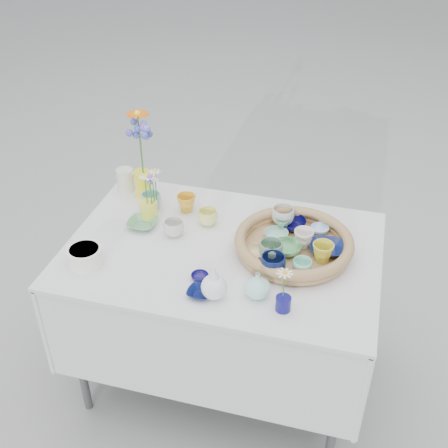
% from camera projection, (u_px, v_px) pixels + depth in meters
% --- Properties ---
extents(ground, '(80.00, 80.00, 0.00)m').
position_uv_depth(ground, '(223.00, 374.00, 2.71)').
color(ground, '#A5A5A5').
extents(display_table, '(1.26, 0.86, 0.77)m').
position_uv_depth(display_table, '(223.00, 374.00, 2.71)').
color(display_table, silver).
rests_on(display_table, ground).
extents(wicker_tray, '(0.47, 0.47, 0.08)m').
position_uv_depth(wicker_tray, '(294.00, 244.00, 2.23)').
color(wicker_tray, brown).
rests_on(wicker_tray, display_table).
extents(tray_ceramic_0, '(0.14, 0.14, 0.04)m').
position_uv_depth(tray_ceramic_0, '(292.00, 224.00, 2.35)').
color(tray_ceramic_0, '#09073E').
rests_on(tray_ceramic_0, wicker_tray).
extents(tray_ceramic_1, '(0.14, 0.14, 0.03)m').
position_uv_depth(tray_ceramic_1, '(326.00, 248.00, 2.22)').
color(tray_ceramic_1, '#0E1953').
rests_on(tray_ceramic_1, wicker_tray).
extents(tray_ceramic_2, '(0.11, 0.11, 0.08)m').
position_uv_depth(tray_ceramic_2, '(323.00, 252.00, 2.16)').
color(tray_ceramic_2, gold).
rests_on(tray_ceramic_2, wicker_tray).
extents(tray_ceramic_3, '(0.12, 0.12, 0.04)m').
position_uv_depth(tray_ceramic_3, '(287.00, 249.00, 2.21)').
color(tray_ceramic_3, '#54A05F').
rests_on(tray_ceramic_3, wicker_tray).
extents(tray_ceramic_4, '(0.10, 0.10, 0.07)m').
position_uv_depth(tray_ceramic_4, '(271.00, 251.00, 2.17)').
color(tray_ceramic_4, gray).
rests_on(tray_ceramic_4, wicker_tray).
extents(tray_ceramic_5, '(0.11, 0.11, 0.03)m').
position_uv_depth(tray_ceramic_5, '(276.00, 235.00, 2.29)').
color(tray_ceramic_5, '#99CDBC').
rests_on(tray_ceramic_5, wicker_tray).
extents(tray_ceramic_6, '(0.13, 0.13, 0.08)m').
position_uv_depth(tray_ceramic_6, '(283.00, 216.00, 2.37)').
color(tray_ceramic_6, silver).
rests_on(tray_ceramic_6, wicker_tray).
extents(tray_ceramic_7, '(0.10, 0.10, 0.07)m').
position_uv_depth(tray_ceramic_7, '(304.00, 239.00, 2.23)').
color(tray_ceramic_7, silver).
rests_on(tray_ceramic_7, wicker_tray).
extents(tray_ceramic_8, '(0.08, 0.08, 0.02)m').
position_uv_depth(tray_ceramic_8, '(320.00, 230.00, 2.33)').
color(tray_ceramic_8, '#AFD5FF').
rests_on(tray_ceramic_8, wicker_tray).
extents(tray_ceramic_9, '(0.12, 0.12, 0.08)m').
position_uv_depth(tray_ceramic_9, '(273.00, 264.00, 2.10)').
color(tray_ceramic_9, '#0B1540').
rests_on(tray_ceramic_9, wicker_tray).
extents(tray_ceramic_10, '(0.12, 0.12, 0.03)m').
position_uv_depth(tray_ceramic_10, '(257.00, 253.00, 2.19)').
color(tray_ceramic_10, '#EBD08A').
rests_on(tray_ceramic_10, wicker_tray).
extents(tray_ceramic_11, '(0.10, 0.10, 0.06)m').
position_uv_depth(tray_ceramic_11, '(302.00, 267.00, 2.10)').
color(tray_ceramic_11, '#8BDBBF').
rests_on(tray_ceramic_11, wicker_tray).
extents(tray_ceramic_12, '(0.08, 0.08, 0.06)m').
position_uv_depth(tray_ceramic_12, '(282.00, 224.00, 2.33)').
color(tray_ceramic_12, '#59956A').
rests_on(tray_ceramic_12, wicker_tray).
extents(loose_ceramic_0, '(0.08, 0.08, 0.08)m').
position_uv_depth(loose_ceramic_0, '(186.00, 203.00, 2.48)').
color(loose_ceramic_0, gold).
rests_on(loose_ceramic_0, display_table).
extents(loose_ceramic_1, '(0.09, 0.09, 0.07)m').
position_uv_depth(loose_ceramic_1, '(208.00, 217.00, 2.40)').
color(loose_ceramic_1, '#EAE67B').
rests_on(loose_ceramic_1, display_table).
extents(loose_ceramic_2, '(0.13, 0.13, 0.03)m').
position_uv_depth(loose_ceramic_2, '(142.00, 224.00, 2.39)').
color(loose_ceramic_2, '#60A16D').
rests_on(loose_ceramic_2, display_table).
extents(loose_ceramic_3, '(0.09, 0.09, 0.07)m').
position_uv_depth(loose_ceramic_3, '(174.00, 228.00, 2.33)').
color(loose_ceramic_3, beige).
rests_on(loose_ceramic_3, display_table).
extents(loose_ceramic_4, '(0.09, 0.09, 0.02)m').
position_uv_depth(loose_ceramic_4, '(200.00, 277.00, 2.11)').
color(loose_ceramic_4, '#130D53').
rests_on(loose_ceramic_4, display_table).
extents(loose_ceramic_5, '(0.09, 0.09, 0.07)m').
position_uv_depth(loose_ceramic_5, '(151.00, 200.00, 2.51)').
color(loose_ceramic_5, '#88C5B7').
rests_on(loose_ceramic_5, display_table).
extents(loose_ceramic_6, '(0.10, 0.10, 0.02)m').
position_uv_depth(loose_ceramic_6, '(200.00, 293.00, 2.04)').
color(loose_ceramic_6, '#081146').
rests_on(loose_ceramic_6, display_table).
extents(fluted_bowl, '(0.17, 0.17, 0.07)m').
position_uv_depth(fluted_bowl, '(85.00, 256.00, 2.17)').
color(fluted_bowl, white).
rests_on(fluted_bowl, display_table).
extents(bud_vase_paleblue, '(0.10, 0.10, 0.15)m').
position_uv_depth(bud_vase_paleblue, '(214.00, 282.00, 1.99)').
color(bud_vase_paleblue, white).
rests_on(bud_vase_paleblue, display_table).
extents(bud_vase_seafoam, '(0.11, 0.11, 0.10)m').
position_uv_depth(bud_vase_seafoam, '(257.00, 285.00, 2.01)').
color(bud_vase_seafoam, '#A8E9DA').
rests_on(bud_vase_seafoam, display_table).
extents(bud_vase_cobalt, '(0.07, 0.07, 0.06)m').
position_uv_depth(bud_vase_cobalt, '(283.00, 304.00, 1.96)').
color(bud_vase_cobalt, '#11105F').
rests_on(bud_vase_cobalt, display_table).
extents(single_daisy, '(0.07, 0.07, 0.12)m').
position_uv_depth(single_daisy, '(284.00, 285.00, 1.93)').
color(single_daisy, white).
rests_on(single_daisy, bud_vase_cobalt).
extents(tall_vase_yellow, '(0.09, 0.09, 0.13)m').
position_uv_depth(tall_vase_yellow, '(143.00, 184.00, 2.56)').
color(tall_vase_yellow, yellow).
rests_on(tall_vase_yellow, display_table).
extents(gerbera, '(0.12, 0.12, 0.29)m').
position_uv_depth(gerbera, '(140.00, 143.00, 2.45)').
color(gerbera, '#FF6B08').
rests_on(gerbera, tall_vase_yellow).
extents(hydrangea, '(0.11, 0.11, 0.28)m').
position_uv_depth(hydrangea, '(141.00, 153.00, 2.45)').
color(hydrangea, '#484FB7').
rests_on(hydrangea, tall_vase_yellow).
extents(white_pitcher, '(0.14, 0.12, 0.11)m').
position_uv_depth(white_pitcher, '(125.00, 180.00, 2.62)').
color(white_pitcher, silver).
rests_on(white_pitcher, display_table).
extents(daisy_cup, '(0.09, 0.09, 0.08)m').
position_uv_depth(daisy_cup, '(149.00, 210.00, 2.43)').
color(daisy_cup, '#F3EA40').
rests_on(daisy_cup, display_table).
extents(daisy_posy, '(0.11, 0.11, 0.16)m').
position_uv_depth(daisy_posy, '(151.00, 186.00, 2.37)').
color(daisy_posy, white).
rests_on(daisy_posy, daisy_cup).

